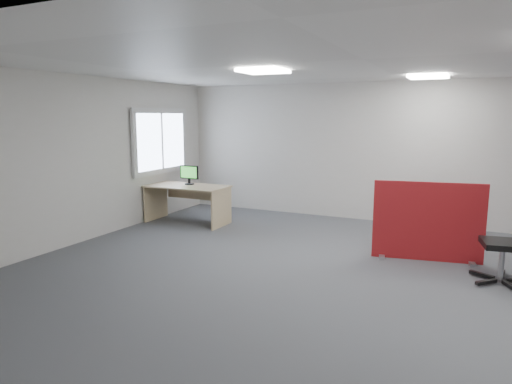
% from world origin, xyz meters
% --- Properties ---
extents(floor, '(9.00, 9.00, 0.00)m').
position_xyz_m(floor, '(0.00, 0.00, 0.00)').
color(floor, '#515459').
rests_on(floor, ground).
extents(ceiling, '(9.00, 7.00, 0.02)m').
position_xyz_m(ceiling, '(0.00, 0.00, 2.70)').
color(ceiling, white).
rests_on(ceiling, wall_back).
extents(wall_back, '(9.00, 0.02, 2.70)m').
position_xyz_m(wall_back, '(0.00, 3.50, 1.35)').
color(wall_back, silver).
rests_on(wall_back, floor).
extents(wall_front, '(9.00, 0.02, 2.70)m').
position_xyz_m(wall_front, '(0.00, -3.50, 1.35)').
color(wall_front, silver).
rests_on(wall_front, floor).
extents(wall_left, '(0.02, 7.00, 2.70)m').
position_xyz_m(wall_left, '(-4.50, 0.00, 1.35)').
color(wall_left, silver).
rests_on(wall_left, floor).
extents(window, '(0.06, 1.70, 1.30)m').
position_xyz_m(window, '(-4.44, 2.00, 1.55)').
color(window, white).
rests_on(window, wall_left).
extents(ceiling_lights, '(4.10, 4.10, 0.04)m').
position_xyz_m(ceiling_lights, '(0.33, 0.67, 2.67)').
color(ceiling_lights, white).
rests_on(ceiling_lights, ceiling).
extents(red_divider, '(1.50, 0.31, 1.14)m').
position_xyz_m(red_divider, '(0.72, 1.27, 0.56)').
color(red_divider, maroon).
rests_on(red_divider, floor).
extents(second_desk, '(1.57, 0.78, 0.73)m').
position_xyz_m(second_desk, '(-3.68, 1.81, 0.55)').
color(second_desk, '#D8C18A').
rests_on(second_desk, floor).
extents(monitor_second, '(0.41, 0.18, 0.37)m').
position_xyz_m(monitor_second, '(-3.72, 1.91, 0.93)').
color(monitor_second, black).
rests_on(monitor_second, second_desk).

